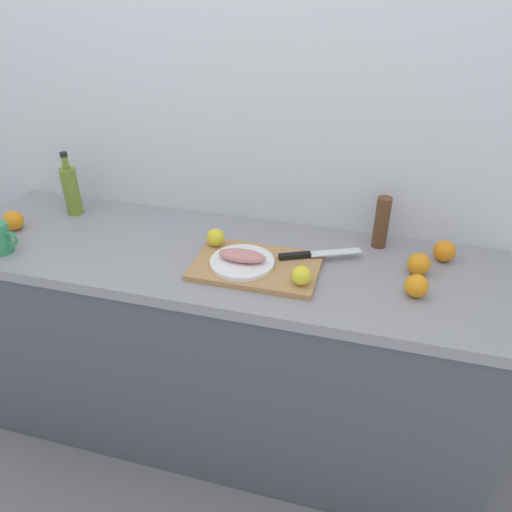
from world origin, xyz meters
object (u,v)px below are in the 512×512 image
(fish_fillet, at_px, (242,256))
(olive_oil_bottle, at_px, (71,190))
(lemon_0, at_px, (216,237))
(orange_0, at_px, (13,221))
(chef_knife, at_px, (310,255))
(cutting_board, at_px, (256,266))
(white_plate, at_px, (242,262))
(pepper_mill, at_px, (382,222))

(fish_fillet, height_order, olive_oil_bottle, olive_oil_bottle)
(lemon_0, xyz_separation_m, olive_oil_bottle, (-0.66, 0.13, 0.05))
(orange_0, bearing_deg, chef_knife, 3.42)
(chef_knife, distance_m, olive_oil_bottle, 1.00)
(cutting_board, distance_m, fish_fillet, 0.06)
(white_plate, bearing_deg, cutting_board, 18.53)
(orange_0, bearing_deg, cutting_board, -1.38)
(cutting_board, distance_m, chef_knife, 0.19)
(lemon_0, distance_m, pepper_mill, 0.59)
(olive_oil_bottle, distance_m, orange_0, 0.24)
(lemon_0, relative_size, pepper_mill, 0.33)
(cutting_board, xyz_separation_m, pepper_mill, (0.39, 0.27, 0.09))
(pepper_mill, bearing_deg, white_plate, -147.10)
(cutting_board, distance_m, olive_oil_bottle, 0.86)
(fish_fillet, xyz_separation_m, lemon_0, (-0.13, 0.10, -0.00))
(fish_fillet, distance_m, pepper_mill, 0.52)
(cutting_board, bearing_deg, lemon_0, 154.61)
(pepper_mill, bearing_deg, lemon_0, -161.77)
(lemon_0, bearing_deg, fish_fillet, -37.10)
(chef_knife, xyz_separation_m, orange_0, (-1.14, -0.07, 0.01))
(cutting_board, height_order, chef_knife, chef_knife)
(chef_knife, relative_size, orange_0, 3.65)
(chef_knife, xyz_separation_m, pepper_mill, (0.22, 0.17, 0.07))
(chef_knife, bearing_deg, cutting_board, -175.78)
(cutting_board, distance_m, pepper_mill, 0.48)
(cutting_board, bearing_deg, olive_oil_bottle, 165.75)
(cutting_board, bearing_deg, orange_0, 178.62)
(lemon_0, height_order, pepper_mill, pepper_mill)
(cutting_board, xyz_separation_m, fish_fillet, (-0.04, -0.01, 0.04))
(olive_oil_bottle, bearing_deg, white_plate, -16.02)
(fish_fillet, distance_m, orange_0, 0.93)
(cutting_board, height_order, orange_0, orange_0)
(fish_fillet, relative_size, lemon_0, 2.56)
(olive_oil_bottle, bearing_deg, cutting_board, -14.25)
(lemon_0, bearing_deg, chef_knife, 1.71)
(cutting_board, bearing_deg, white_plate, -161.47)
(fish_fillet, height_order, lemon_0, lemon_0)
(white_plate, xyz_separation_m, chef_knife, (0.21, 0.11, 0.00))
(white_plate, height_order, fish_fillet, fish_fillet)
(chef_knife, xyz_separation_m, lemon_0, (-0.34, -0.01, 0.02))
(fish_fillet, relative_size, olive_oil_bottle, 0.63)
(chef_knife, xyz_separation_m, olive_oil_bottle, (-0.99, 0.12, 0.07))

